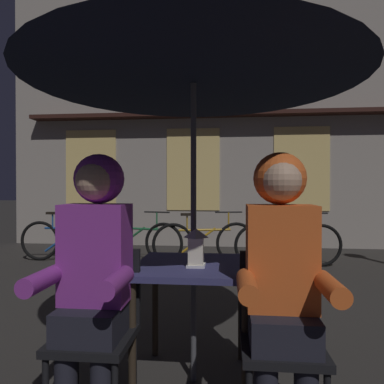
# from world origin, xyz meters

# --- Properties ---
(ground_plane) EXTENTS (60.00, 60.00, 0.00)m
(ground_plane) POSITION_xyz_m (0.00, 0.00, 0.00)
(ground_plane) COLOR #2D2B28
(cafe_table) EXTENTS (0.72, 0.72, 0.74)m
(cafe_table) POSITION_xyz_m (0.00, 0.00, 0.64)
(cafe_table) COLOR navy
(cafe_table) RESTS_ON ground_plane
(patio_umbrella) EXTENTS (2.10, 2.10, 2.31)m
(patio_umbrella) POSITION_xyz_m (0.00, 0.00, 2.06)
(patio_umbrella) COLOR #4C4C51
(patio_umbrella) RESTS_ON ground_plane
(lantern) EXTENTS (0.11, 0.11, 0.23)m
(lantern) POSITION_xyz_m (0.02, -0.09, 0.86)
(lantern) COLOR white
(lantern) RESTS_ON cafe_table
(chair_left) EXTENTS (0.40, 0.40, 0.87)m
(chair_left) POSITION_xyz_m (-0.48, -0.37, 0.49)
(chair_left) COLOR black
(chair_left) RESTS_ON ground_plane
(chair_right) EXTENTS (0.40, 0.40, 0.87)m
(chair_right) POSITION_xyz_m (0.48, -0.37, 0.49)
(chair_right) COLOR black
(chair_right) RESTS_ON ground_plane
(person_left_hooded) EXTENTS (0.45, 0.56, 1.40)m
(person_left_hooded) POSITION_xyz_m (-0.48, -0.43, 0.85)
(person_left_hooded) COLOR black
(person_left_hooded) RESTS_ON ground_plane
(person_right_hooded) EXTENTS (0.45, 0.56, 1.40)m
(person_right_hooded) POSITION_xyz_m (0.48, -0.43, 0.85)
(person_right_hooded) COLOR black
(person_right_hooded) RESTS_ON ground_plane
(shopfront_building) EXTENTS (10.00, 0.93, 6.20)m
(shopfront_building) POSITION_xyz_m (0.60, 5.40, 3.09)
(shopfront_building) COLOR #9E9389
(shopfront_building) RESTS_ON ground_plane
(bicycle_nearest) EXTENTS (1.68, 0.10, 0.84)m
(bicycle_nearest) POSITION_xyz_m (-2.41, 3.41, 0.35)
(bicycle_nearest) COLOR black
(bicycle_nearest) RESTS_ON ground_plane
(bicycle_second) EXTENTS (1.65, 0.43, 0.84)m
(bicycle_second) POSITION_xyz_m (-1.30, 3.48, 0.35)
(bicycle_second) COLOR black
(bicycle_second) RESTS_ON ground_plane
(bicycle_third) EXTENTS (1.65, 0.42, 0.84)m
(bicycle_third) POSITION_xyz_m (-0.15, 3.41, 0.35)
(bicycle_third) COLOR black
(bicycle_third) RESTS_ON ground_plane
(bicycle_fourth) EXTENTS (1.67, 0.26, 0.84)m
(bicycle_fourth) POSITION_xyz_m (1.14, 3.33, 0.35)
(bicycle_fourth) COLOR black
(bicycle_fourth) RESTS_ON ground_plane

